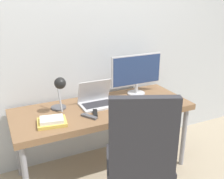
% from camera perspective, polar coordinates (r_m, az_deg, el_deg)
% --- Properties ---
extents(wall_back, '(8.00, 0.05, 2.60)m').
position_cam_1_polar(wall_back, '(2.82, -5.58, 9.86)').
color(wall_back, silver).
rests_on(wall_back, ground_plane).
extents(desk, '(1.77, 0.70, 0.74)m').
position_cam_1_polar(desk, '(2.64, -2.01, -4.97)').
color(desk, brown).
rests_on(desk, ground_plane).
extents(laptop, '(0.34, 0.25, 0.25)m').
position_cam_1_polar(laptop, '(2.63, -3.38, -2.33)').
color(laptop, silver).
rests_on(laptop, desk).
extents(monitor, '(0.60, 0.20, 0.44)m').
position_cam_1_polar(monitor, '(2.88, 5.39, 3.78)').
color(monitor, '#B7B7BC').
rests_on(monitor, desk).
extents(desk_lamp, '(0.15, 0.26, 0.35)m').
position_cam_1_polar(desk_lamp, '(2.45, -11.32, 0.05)').
color(desk_lamp, '#4C4C51').
rests_on(desk_lamp, desk).
extents(office_chair, '(0.66, 0.64, 1.15)m').
position_cam_1_polar(office_chair, '(2.08, 6.19, -13.81)').
color(office_chair, black).
rests_on(office_chair, ground_plane).
extents(book_stack, '(0.27, 0.23, 0.06)m').
position_cam_1_polar(book_stack, '(2.32, -12.96, -6.76)').
color(book_stack, gold).
rests_on(book_stack, desk).
extents(tv_remote, '(0.09, 0.15, 0.02)m').
position_cam_1_polar(tv_remote, '(2.46, -3.67, -5.15)').
color(tv_remote, black).
rests_on(tv_remote, desk).
extents(media_remote, '(0.12, 0.16, 0.02)m').
position_cam_1_polar(media_remote, '(2.39, -5.01, -5.87)').
color(media_remote, '#4C4C51').
rests_on(media_remote, desk).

